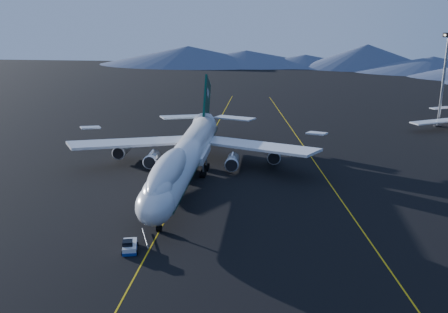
# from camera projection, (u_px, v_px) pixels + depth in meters

# --- Properties ---
(ground) EXTENTS (500.00, 500.00, 0.00)m
(ground) POSITION_uv_depth(u_px,v_px,m) (187.00, 180.00, 110.32)
(ground) COLOR black
(ground) RESTS_ON ground
(taxiway_line_main) EXTENTS (0.25, 220.00, 0.01)m
(taxiway_line_main) POSITION_uv_depth(u_px,v_px,m) (187.00, 180.00, 110.32)
(taxiway_line_main) COLOR gold
(taxiway_line_main) RESTS_ON ground
(taxiway_line_side) EXTENTS (28.08, 198.09, 0.01)m
(taxiway_line_side) POSITION_uv_depth(u_px,v_px,m) (321.00, 171.00, 116.76)
(taxiway_line_side) COLOR gold
(taxiway_line_side) RESTS_ON ground
(boeing_747) EXTENTS (59.62, 72.43, 19.37)m
(boeing_747) POSITION_uv_depth(u_px,v_px,m) (186.00, 155.00, 108.69)
(boeing_747) COLOR silver
(boeing_747) RESTS_ON ground
(pushback_tug) EXTENTS (3.31, 4.79, 1.91)m
(pushback_tug) POSITION_uv_depth(u_px,v_px,m) (130.00, 247.00, 78.22)
(pushback_tug) COLOR silver
(pushback_tug) RESTS_ON ground
(floodlight_mast) EXTENTS (3.62, 2.72, 29.32)m
(floodlight_mast) POSITION_uv_depth(u_px,v_px,m) (443.00, 80.00, 156.31)
(floodlight_mast) COLOR black
(floodlight_mast) RESTS_ON ground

